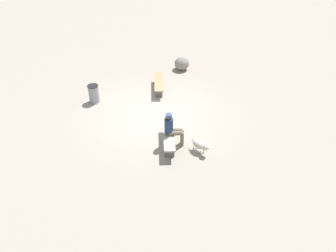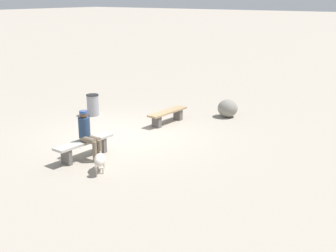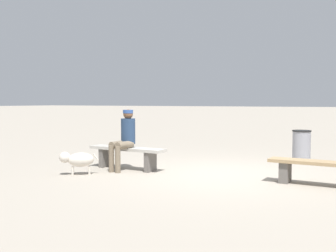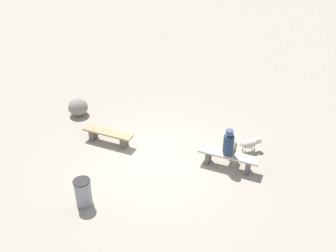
# 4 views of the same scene
# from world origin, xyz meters

# --- Properties ---
(ground) EXTENTS (210.00, 210.00, 0.06)m
(ground) POSITION_xyz_m (0.00, 0.00, -0.03)
(ground) COLOR #9E9384
(bench_left) EXTENTS (1.68, 0.44, 0.42)m
(bench_left) POSITION_xyz_m (-1.83, 0.27, 0.29)
(bench_left) COLOR #605B56
(bench_left) RESTS_ON ground
(bench_right) EXTENTS (1.76, 0.46, 0.46)m
(bench_right) POSITION_xyz_m (1.98, 0.36, 0.34)
(bench_right) COLOR #605B56
(bench_right) RESTS_ON ground
(seated_person) EXTENTS (0.34, 0.66, 1.26)m
(seated_person) POSITION_xyz_m (1.95, 0.48, 0.72)
(seated_person) COLOR navy
(seated_person) RESTS_ON ground
(dog) EXTENTS (0.62, 0.57, 0.46)m
(dog) POSITION_xyz_m (2.46, 1.37, 0.30)
(dog) COLOR beige
(dog) RESTS_ON ground
(trash_bin) EXTENTS (0.44, 0.44, 0.75)m
(trash_bin) POSITION_xyz_m (-1.10, -2.41, 0.38)
(trash_bin) COLOR gray
(trash_bin) RESTS_ON ground
(boulder) EXTENTS (0.95, 0.95, 0.61)m
(boulder) POSITION_xyz_m (-3.69, 1.49, 0.30)
(boulder) COLOR gray
(boulder) RESTS_ON ground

